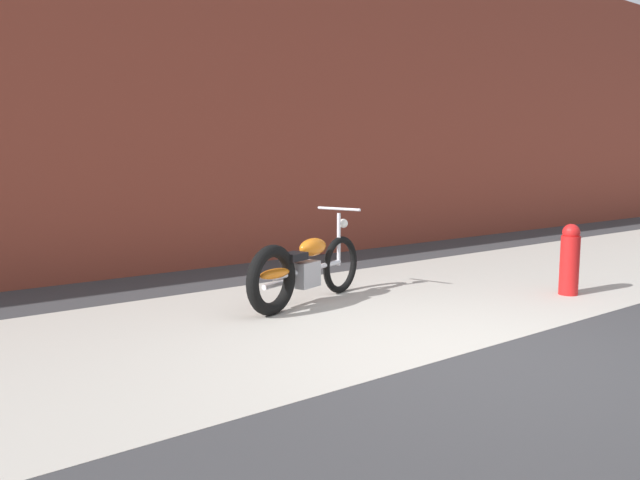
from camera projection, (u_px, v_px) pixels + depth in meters
ground_plane at (464, 354)px, 5.15m from camera, size 80.00×80.00×0.00m
sidewalk_slab at (332, 312)px, 6.53m from camera, size 36.00×3.50×0.01m
brick_building_wall at (182, 79)px, 8.90m from camera, size 36.00×0.50×5.44m
motorcycle_orange at (300, 270)px, 6.78m from camera, size 1.94×0.85×1.03m
fire_hydrant at (570, 259)px, 7.33m from camera, size 0.22×0.22×0.84m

